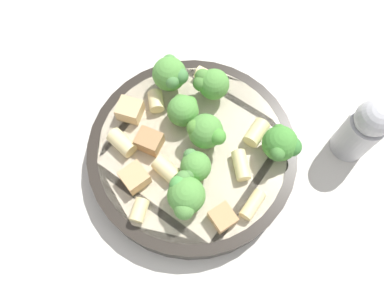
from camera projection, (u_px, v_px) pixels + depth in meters
The scene contains 22 objects.
ground_plane at pixel (192, 157), 0.42m from camera, with size 2.00×2.00×0.00m, color beige.
pasta_bowl at pixel (192, 152), 0.40m from camera, with size 0.22×0.22×0.03m.
broccoli_floret_0 at pixel (170, 74), 0.40m from camera, with size 0.04×0.04×0.04m.
broccoli_floret_1 at pixel (185, 195), 0.35m from camera, with size 0.04×0.04×0.04m.
broccoli_floret_2 at pixel (183, 110), 0.39m from camera, with size 0.03×0.03×0.04m.
broccoli_floret_3 at pixel (281, 144), 0.37m from camera, with size 0.04×0.04×0.04m.
broccoli_floret_4 at pixel (195, 166), 0.36m from camera, with size 0.03×0.03×0.03m.
broccoli_floret_5 at pixel (208, 134), 0.37m from camera, with size 0.04×0.04×0.04m.
broccoli_floret_6 at pixel (211, 84), 0.40m from camera, with size 0.04×0.04×0.04m.
rigatoni_0 at pixel (241, 165), 0.38m from camera, with size 0.01×0.01×0.03m, color beige.
rigatoni_1 at pixel (253, 205), 0.36m from camera, with size 0.01×0.01×0.03m, color beige.
rigatoni_2 at pixel (256, 133), 0.39m from camera, with size 0.02×0.02×0.03m, color beige.
rigatoni_3 at pixel (139, 210), 0.36m from camera, with size 0.01×0.01×0.02m, color beige.
rigatoni_4 at pixel (122, 143), 0.39m from camera, with size 0.02×0.02×0.03m, color beige.
rigatoni_5 at pixel (156, 101), 0.40m from camera, with size 0.02×0.02×0.02m, color beige.
rigatoni_6 at pixel (166, 169), 0.37m from camera, with size 0.02×0.02×0.03m, color beige.
rigatoni_7 at pixel (205, 75), 0.42m from camera, with size 0.01×0.01×0.02m, color beige.
chicken_chunk_0 at pixel (134, 176), 0.37m from camera, with size 0.02×0.02×0.02m, color tan.
chicken_chunk_1 at pixel (223, 217), 0.36m from camera, with size 0.02×0.02×0.02m, color tan.
chicken_chunk_2 at pixel (149, 141), 0.39m from camera, with size 0.02×0.02×0.02m, color #A87A4C.
chicken_chunk_3 at pixel (130, 110), 0.40m from camera, with size 0.03×0.02×0.02m, color tan.
pepper_shaker at pixel (363, 130), 0.38m from camera, with size 0.04×0.04×0.09m.
Camera 1 is at (0.08, 0.13, 0.39)m, focal length 35.00 mm.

